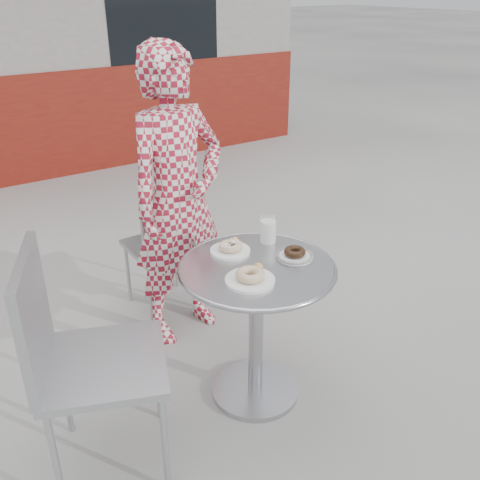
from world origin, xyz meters
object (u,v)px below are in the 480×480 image
chair_left (106,404)px  milk_cup (268,230)px  plate_far (230,248)px  bistro_table (257,300)px  plate_near (250,277)px  chair_far (164,271)px  seated_person (178,200)px  plate_checker (295,254)px

chair_left → milk_cup: (0.88, 0.16, 0.45)m
plate_far → bistro_table: bearing=-82.6°
plate_near → plate_far: bearing=74.4°
bistro_table → chair_left: chair_left is taller
chair_left → milk_cup: bearing=-58.1°
chair_far → plate_near: chair_far is taller
chair_left → chair_far: bearing=-15.9°
bistro_table → chair_far: size_ratio=0.88×
seated_person → plate_near: bearing=-106.9°
chair_far → milk_cup: milk_cup is taller
chair_far → chair_left: 1.14m
seated_person → milk_cup: seated_person is taller
seated_person → plate_far: (-0.00, -0.49, -0.06)m
milk_cup → seated_person: bearing=111.0°
plate_far → plate_checker: 0.28m
seated_person → bistro_table: bearing=-99.4°
bistro_table → plate_near: bearing=-137.3°
bistro_table → plate_near: 0.23m
plate_far → plate_checker: (0.20, -0.20, -0.01)m
seated_person → plate_far: seated_person is taller
chair_far → milk_cup: (0.18, -0.75, 0.50)m
plate_near → seated_person: bearing=84.3°
plate_near → plate_checker: size_ratio=1.23×
chair_far → plate_checker: chair_far is taller
plate_near → plate_checker: (0.28, 0.06, -0.01)m
plate_near → bistro_table: bearing=42.7°
chair_left → plate_far: 0.82m
bistro_table → chair_left: (-0.71, 0.00, -0.22)m
bistro_table → plate_near: plate_near is taller
plate_far → plate_checker: plate_far is taller
plate_checker → plate_far: bearing=135.7°
plate_far → plate_checker: bearing=-44.3°
milk_cup → chair_far: bearing=103.9°
seated_person → plate_far: 0.49m
plate_checker → plate_near: bearing=-167.4°
seated_person → plate_near: seated_person is taller
chair_left → seated_person: (0.69, 0.66, 0.47)m
bistro_table → plate_checker: (0.18, -0.03, 0.18)m
chair_far → milk_cup: 0.92m
chair_left → plate_checker: 0.98m
chair_left → plate_checker: bearing=-70.0°
plate_far → milk_cup: (0.20, -0.01, 0.04)m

